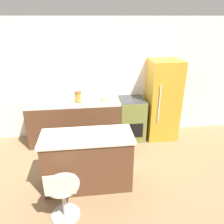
# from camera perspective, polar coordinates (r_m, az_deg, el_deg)

# --- Properties ---
(ground_plane) EXTENTS (14.00, 14.00, 0.00)m
(ground_plane) POSITION_cam_1_polar(r_m,az_deg,el_deg) (4.80, -5.90, -9.04)
(ground_plane) COLOR #8E704C
(wall_back) EXTENTS (8.00, 0.06, 2.60)m
(wall_back) POSITION_cam_1_polar(r_m,az_deg,el_deg) (4.88, -6.74, 8.25)
(wall_back) COLOR white
(wall_back) RESTS_ON ground_plane
(back_counter) EXTENTS (1.94, 0.61, 0.94)m
(back_counter) POSITION_cam_1_polar(r_m,az_deg,el_deg) (4.87, -9.66, -2.50)
(back_counter) COLOR brown
(back_counter) RESTS_ON ground_plane
(kitchen_island) EXTENTS (1.42, 0.60, 0.93)m
(kitchen_island) POSITION_cam_1_polar(r_m,az_deg,el_deg) (3.60, -6.32, -12.49)
(kitchen_island) COLOR brown
(kitchen_island) RESTS_ON ground_plane
(oven_range) EXTENTS (0.56, 0.62, 0.94)m
(oven_range) POSITION_cam_1_polar(r_m,az_deg,el_deg) (4.95, 5.06, -1.74)
(oven_range) COLOR olive
(oven_range) RESTS_ON ground_plane
(refrigerator) EXTENTS (0.66, 0.65, 1.77)m
(refrigerator) POSITION_cam_1_polar(r_m,az_deg,el_deg) (4.97, 13.01, 3.03)
(refrigerator) COLOR gold
(refrigerator) RESTS_ON ground_plane
(stool_chair) EXTENTS (0.45, 0.45, 0.86)m
(stool_chair) POSITION_cam_1_polar(r_m,az_deg,el_deg) (3.17, -12.67, -20.25)
(stool_chair) COLOR #B7B7BC
(stool_chair) RESTS_ON ground_plane
(kettle) EXTENTS (0.15, 0.15, 0.18)m
(kettle) POSITION_cam_1_polar(r_m,az_deg,el_deg) (4.71, -16.04, 3.14)
(kettle) COLOR silver
(kettle) RESTS_ON back_counter
(mixing_bowl) EXTENTS (0.25, 0.25, 0.10)m
(mixing_bowl) POSITION_cam_1_polar(r_m,az_deg,el_deg) (4.67, -1.75, 3.61)
(mixing_bowl) COLOR #C1B28E
(mixing_bowl) RESTS_ON back_counter
(canister_jar) EXTENTS (0.16, 0.16, 0.22)m
(canister_jar) POSITION_cam_1_polar(r_m,az_deg,el_deg) (4.63, -8.89, 3.99)
(canister_jar) COLOR #B77F33
(canister_jar) RESTS_ON back_counter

